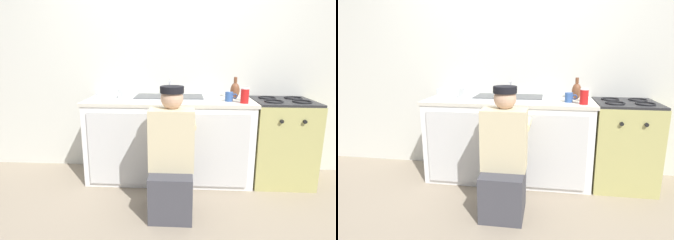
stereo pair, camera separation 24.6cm
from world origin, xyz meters
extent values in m
plane|color=gray|center=(0.00, 0.00, 0.00)|extent=(12.00, 12.00, 0.00)
cube|color=silver|center=(0.00, 0.65, 1.25)|extent=(6.00, 0.10, 2.50)
cube|color=white|center=(0.00, 0.30, 0.43)|extent=(1.74, 0.60, 0.85)
cube|color=silver|center=(-0.42, -0.01, 0.43)|extent=(0.76, 0.02, 0.75)
cube|color=silver|center=(0.42, -0.01, 0.43)|extent=(0.76, 0.02, 0.75)
cube|color=beige|center=(0.00, 0.30, 0.87)|extent=(1.78, 0.62, 0.03)
cube|color=silver|center=(0.00, 0.30, 0.90)|extent=(0.80, 0.44, 0.03)
cube|color=#4C4F51|center=(-0.19, 0.30, 0.92)|extent=(0.33, 0.35, 0.01)
cube|color=#4C4F51|center=(0.19, 0.30, 0.92)|extent=(0.33, 0.35, 0.01)
cylinder|color=#B7BABF|center=(0.00, 0.49, 0.98)|extent=(0.02, 0.02, 0.18)
cylinder|color=#B7BABF|center=(0.00, 0.41, 1.07)|extent=(0.02, 0.16, 0.02)
cube|color=tan|center=(1.20, 0.30, 0.43)|extent=(0.61, 0.60, 0.87)
cube|color=#262628|center=(1.20, 0.30, 0.88)|extent=(0.60, 0.59, 0.02)
torus|color=black|center=(1.06, 0.18, 0.90)|extent=(0.19, 0.19, 0.02)
torus|color=black|center=(1.33, 0.18, 0.90)|extent=(0.19, 0.19, 0.02)
torus|color=black|center=(1.06, 0.42, 0.90)|extent=(0.19, 0.19, 0.02)
torus|color=black|center=(1.33, 0.42, 0.90)|extent=(0.19, 0.19, 0.02)
cylinder|color=black|center=(1.09, -0.01, 0.74)|extent=(0.04, 0.02, 0.04)
cylinder|color=black|center=(1.30, -0.01, 0.74)|extent=(0.04, 0.02, 0.04)
cube|color=#3F3F47|center=(0.06, -0.45, 0.20)|extent=(0.36, 0.40, 0.40)
cube|color=beige|center=(0.06, -0.39, 0.66)|extent=(0.38, 0.22, 0.52)
sphere|color=tan|center=(0.06, -0.35, 1.01)|extent=(0.19, 0.19, 0.19)
cylinder|color=black|center=(0.06, -0.35, 1.08)|extent=(0.20, 0.20, 0.06)
cube|color=black|center=(0.06, -0.27, 1.06)|extent=(0.13, 0.09, 0.02)
cylinder|color=beige|center=(-0.11, -0.19, 0.75)|extent=(0.08, 0.30, 0.08)
cylinder|color=beige|center=(0.23, -0.19, 0.75)|extent=(0.08, 0.30, 0.08)
cube|color=#B2B7BC|center=(-0.64, 0.32, 0.90)|extent=(0.28, 0.22, 0.02)
cube|color=#B2B7BC|center=(-0.76, 0.32, 0.95)|extent=(0.01, 0.21, 0.10)
cube|color=#B2B7BC|center=(-0.52, 0.32, 0.95)|extent=(0.01, 0.21, 0.10)
cylinder|color=#335699|center=(0.62, 0.23, 0.93)|extent=(0.08, 0.08, 0.09)
torus|color=#335699|center=(0.68, 0.23, 0.94)|extent=(0.06, 0.01, 0.06)
cylinder|color=red|center=(0.75, 0.12, 0.96)|extent=(0.08, 0.08, 0.14)
cylinder|color=white|center=(0.75, 0.12, 1.03)|extent=(0.08, 0.08, 0.01)
cylinder|color=#ADC6CC|center=(0.78, 0.28, 0.94)|extent=(0.06, 0.06, 0.10)
ellipsoid|color=brown|center=(0.71, 0.43, 0.97)|extent=(0.10, 0.10, 0.17)
cylinder|color=brown|center=(0.71, 0.43, 1.09)|extent=(0.04, 0.04, 0.06)
camera|label=1|loc=(0.17, -2.65, 1.37)|focal=30.00mm
camera|label=2|loc=(0.41, -2.62, 1.37)|focal=30.00mm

